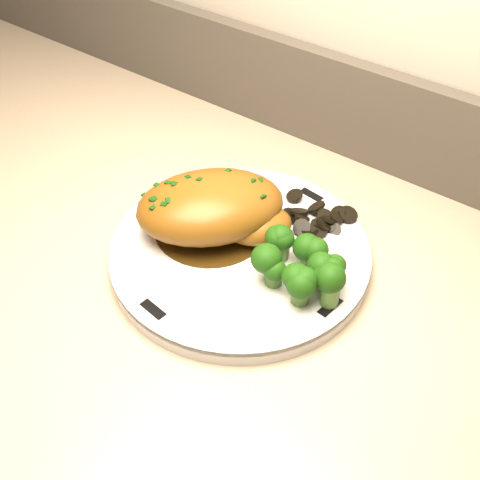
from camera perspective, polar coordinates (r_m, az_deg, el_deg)
The scene contains 9 objects.
plate at distance 0.61m, azimuth -0.00°, elevation -1.28°, with size 0.26×0.26×0.02m, color silver.
rim_accent_0 at distance 0.67m, azimuth 6.78°, elevation 4.25°, with size 0.03×0.01×0.00m, color black.
rim_accent_1 at distance 0.67m, azimuth -7.08°, elevation 4.07°, with size 0.03×0.01×0.00m, color black.
rim_accent_2 at distance 0.55m, azimuth -8.25°, elevation -6.55°, with size 0.03×0.01×0.00m, color black.
rim_accent_3 at distance 0.55m, azimuth 8.55°, elevation -6.29°, with size 0.03×0.01×0.00m, color black.
gravy_pool at distance 0.62m, azimuth -2.75°, elevation 1.17°, with size 0.12×0.12×0.00m, color #352209.
chicken_breast at distance 0.60m, azimuth -2.31°, elevation 3.01°, with size 0.18×0.18×0.06m.
mushroom_pile at distance 0.64m, azimuth 6.09°, elevation 2.50°, with size 0.08×0.06×0.02m.
broccoli_florets at distance 0.56m, azimuth 6.10°, elevation -2.45°, with size 0.09×0.07×0.04m.
Camera 1 is at (-0.15, 1.41, 1.40)m, focal length 45.00 mm.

